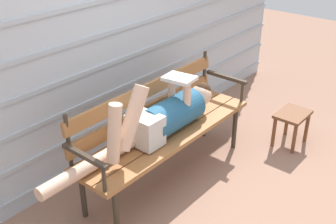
% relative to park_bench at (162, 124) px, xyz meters
% --- Properties ---
extents(ground_plane, '(12.00, 12.00, 0.00)m').
position_rel_park_bench_xyz_m(ground_plane, '(0.00, -0.12, -0.51)').
color(ground_plane, '#936B56').
extents(house_siding, '(5.40, 0.08, 2.15)m').
position_rel_park_bench_xyz_m(house_siding, '(0.00, 0.57, 0.56)').
color(house_siding, '#B2BCC6').
rests_on(house_siding, ground).
extents(park_bench, '(1.80, 0.48, 0.89)m').
position_rel_park_bench_xyz_m(park_bench, '(0.00, 0.00, 0.00)').
color(park_bench, '#9E6638').
rests_on(park_bench, ground).
extents(reclining_person, '(1.77, 0.27, 0.58)m').
position_rel_park_bench_xyz_m(reclining_person, '(-0.08, -0.07, 0.12)').
color(reclining_person, '#23567A').
extents(footstool, '(0.36, 0.26, 0.34)m').
position_rel_park_bench_xyz_m(footstool, '(1.21, -0.64, -0.25)').
color(footstool, brown).
rests_on(footstool, ground).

